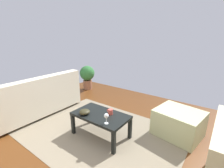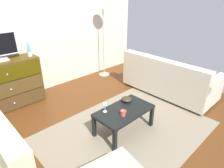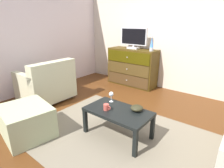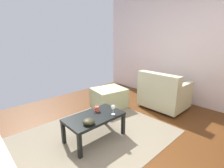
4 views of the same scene
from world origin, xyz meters
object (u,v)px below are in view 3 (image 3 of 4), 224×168
at_px(bowl_decorative, 137,108).
at_px(wine_glass, 111,94).
at_px(lava_lamp, 152,44).
at_px(ottoman, 27,121).
at_px(armchair, 47,84).
at_px(dresser, 132,67).
at_px(coffee_table, 118,114).
at_px(mug, 106,107).
at_px(tv, 134,38).

bearing_deg(bowl_decorative, wine_glass, 177.82).
bearing_deg(lava_lamp, ottoman, -100.05).
bearing_deg(armchair, dresser, 66.70).
xyz_separation_m(coffee_table, mug, (-0.13, -0.09, 0.10)).
xyz_separation_m(dresser, lava_lamp, (0.51, -0.04, 0.60)).
bearing_deg(armchair, wine_glass, 1.91).
height_order(tv, coffee_table, tv).
height_order(lava_lamp, bowl_decorative, lava_lamp).
height_order(dresser, wine_glass, dresser).
xyz_separation_m(lava_lamp, wine_glass, (0.28, -1.81, -0.55)).
xyz_separation_m(coffee_table, bowl_decorative, (0.21, 0.15, 0.09)).
distance_m(tv, ottoman, 2.98).
bearing_deg(ottoman, bowl_decorative, 37.15).
bearing_deg(ottoman, tv, 90.56).
bearing_deg(tv, bowl_decorative, -56.50).
distance_m(lava_lamp, coffee_table, 2.16).
xyz_separation_m(lava_lamp, ottoman, (-0.49, -2.75, -0.84)).
bearing_deg(bowl_decorative, ottoman, -142.85).
bearing_deg(coffee_table, ottoman, -142.41).
bearing_deg(ottoman, lava_lamp, 79.95).
height_order(wine_glass, armchair, armchair).
bearing_deg(ottoman, armchair, 133.42).
bearing_deg(lava_lamp, bowl_decorative, -68.01).
height_order(wine_glass, ottoman, wine_glass).
bearing_deg(coffee_table, lava_lamp, 105.01).
height_order(dresser, tv, tv).
xyz_separation_m(armchair, ottoman, (0.84, -0.89, -0.13)).
height_order(tv, lava_lamp, tv).
xyz_separation_m(dresser, wine_glass, (0.79, -1.85, 0.06)).
bearing_deg(wine_glass, tv, 113.01).
bearing_deg(tv, armchair, -112.92).
bearing_deg(dresser, armchair, -113.30).
xyz_separation_m(wine_glass, mug, (0.12, -0.26, -0.07)).
bearing_deg(tv, wine_glass, -66.99).
height_order(mug, bowl_decorative, mug).
bearing_deg(lava_lamp, coffee_table, -74.99).
height_order(coffee_table, bowl_decorative, bowl_decorative).
bearing_deg(wine_glass, ottoman, -129.12).
distance_m(coffee_table, bowl_decorative, 0.27).
distance_m(dresser, bowl_decorative, 2.24).
distance_m(lava_lamp, ottoman, 2.92).
bearing_deg(dresser, mug, -66.60).
distance_m(lava_lamp, armchair, 2.39).
xyz_separation_m(tv, wine_glass, (0.80, -1.87, -0.66)).
bearing_deg(wine_glass, mug, -64.93).
bearing_deg(wine_glass, coffee_table, -33.39).
xyz_separation_m(coffee_table, ottoman, (-1.02, -0.78, -0.13)).
distance_m(armchair, ottoman, 1.23).
height_order(tv, armchair, tv).
relative_size(wine_glass, bowl_decorative, 0.93).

